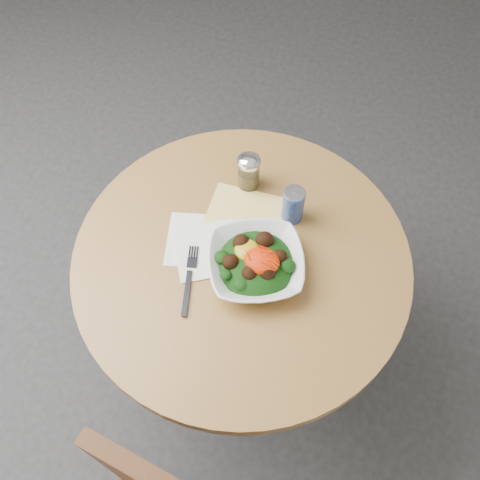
% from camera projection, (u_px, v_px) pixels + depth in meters
% --- Properties ---
extents(ground, '(6.00, 6.00, 0.00)m').
position_uv_depth(ground, '(241.00, 352.00, 2.05)').
color(ground, '#2A2A2C').
rests_on(ground, ground).
extents(table, '(0.90, 0.90, 0.75)m').
position_uv_depth(table, '(241.00, 289.00, 1.58)').
color(table, black).
rests_on(table, ground).
extents(cloth_napkin, '(0.22, 0.20, 0.00)m').
position_uv_depth(cloth_napkin, '(245.00, 219.00, 1.47)').
color(cloth_napkin, '#FDB70D').
rests_on(cloth_napkin, table).
extents(paper_napkins, '(0.25, 0.24, 0.00)m').
position_uv_depth(paper_napkins, '(203.00, 245.00, 1.43)').
color(paper_napkins, white).
rests_on(paper_napkins, table).
extents(salad_bowl, '(0.32, 0.32, 0.09)m').
position_uv_depth(salad_bowl, '(256.00, 263.00, 1.36)').
color(salad_bowl, white).
rests_on(salad_bowl, table).
extents(fork, '(0.06, 0.20, 0.00)m').
position_uv_depth(fork, '(189.00, 278.00, 1.37)').
color(fork, black).
rests_on(fork, table).
extents(spice_shaker, '(0.06, 0.06, 0.12)m').
position_uv_depth(spice_shaker, '(249.00, 171.00, 1.49)').
color(spice_shaker, silver).
rests_on(spice_shaker, table).
extents(beverage_can, '(0.06, 0.06, 0.11)m').
position_uv_depth(beverage_can, '(293.00, 205.00, 1.43)').
color(beverage_can, navy).
rests_on(beverage_can, table).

